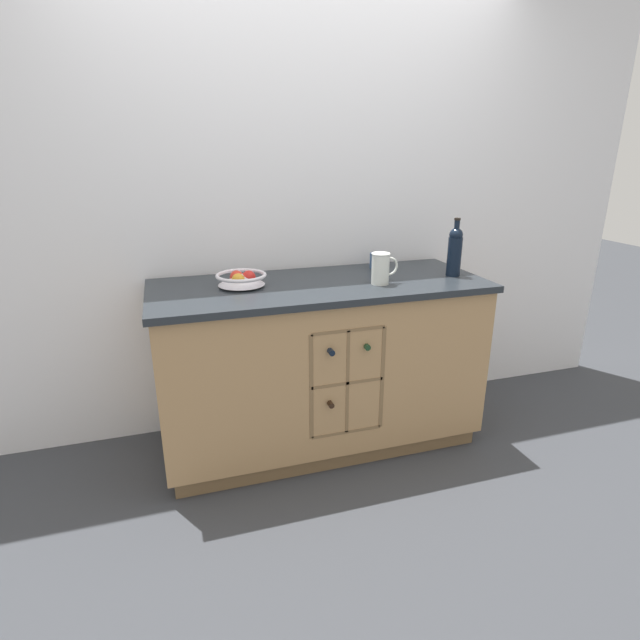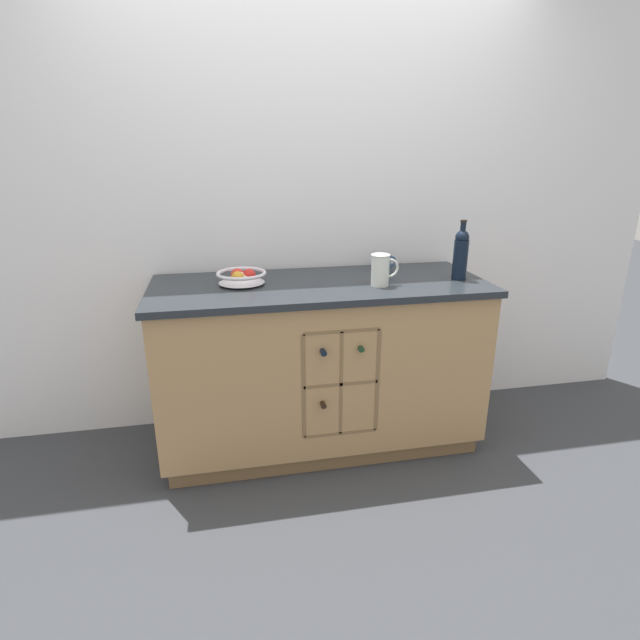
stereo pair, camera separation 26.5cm
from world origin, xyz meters
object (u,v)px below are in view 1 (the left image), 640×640
Objects in this scene: white_pitcher at (381,268)px; standing_wine_bottle at (455,250)px; ceramic_mug at (377,261)px; fruit_bowl at (241,278)px.

standing_wine_bottle reaches higher than white_pitcher.
standing_wine_bottle is (0.32, -0.29, 0.10)m from ceramic_mug.
standing_wine_bottle is (1.14, -0.12, 0.10)m from fruit_bowl.
standing_wine_bottle reaches higher than ceramic_mug.
white_pitcher is at bearing -13.36° from fruit_bowl.
standing_wine_bottle is at bearing 5.36° from white_pitcher.
white_pitcher is at bearing -110.87° from ceramic_mug.
standing_wine_bottle is (0.45, 0.04, 0.06)m from white_pitcher.
ceramic_mug is (0.82, 0.17, 0.00)m from fruit_bowl.
white_pitcher is 0.45m from standing_wine_bottle.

